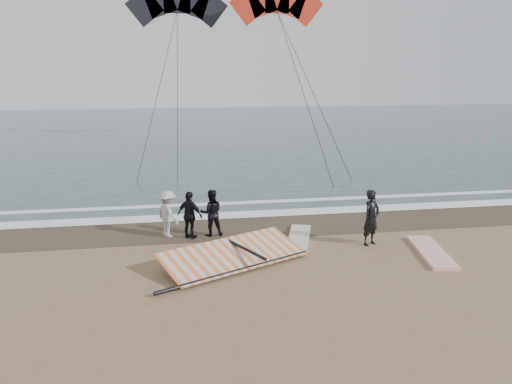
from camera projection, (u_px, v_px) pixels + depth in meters
The scene contains 12 objects.
ground at pixel (313, 275), 13.25m from camera, with size 120.00×120.00×0.00m, color #8C704C.
sea at pixel (213, 130), 44.86m from camera, with size 120.00×54.00×0.02m, color #233838.
wet_sand at pixel (278, 225), 17.56m from camera, with size 120.00×2.80×0.01m, color #4C3D2B.
foam_near at pixel (270, 213), 18.90m from camera, with size 120.00×0.90×0.01m, color white.
foam_far at pixel (263, 202), 20.53m from camera, with size 120.00×0.45×0.01m, color white.
man_main at pixel (371, 218), 15.40m from camera, with size 0.64×0.42×1.75m, color black.
board_white at pixel (431, 252), 14.81m from camera, with size 0.75×2.68×0.11m, color white.
board_cream at pixel (299, 238), 16.08m from camera, with size 0.65×2.45×0.10m, color beige.
trio_cluster at pixel (188, 214), 16.14m from camera, with size 2.31×1.30×1.56m.
sail_rig at pixel (231, 256), 14.10m from camera, with size 4.38×3.49×0.52m.
kite_red at pixel (277, 7), 35.17m from camera, with size 7.56×7.66×17.74m.
kite_dark at pixel (177, 8), 35.79m from camera, with size 8.33×7.32×17.37m.
Camera 1 is at (-3.51, -11.92, 5.33)m, focal length 35.00 mm.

